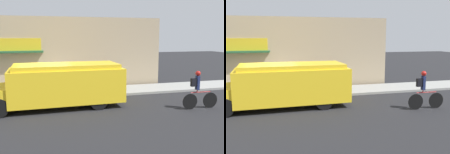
% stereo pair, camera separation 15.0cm
% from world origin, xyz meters
% --- Properties ---
extents(ground_plane, '(70.00, 70.00, 0.00)m').
position_xyz_m(ground_plane, '(0.00, 0.00, 0.00)').
color(ground_plane, '#232326').
extents(sidewalk, '(28.00, 2.33, 0.13)m').
position_xyz_m(sidewalk, '(0.00, 1.17, 0.06)').
color(sidewalk, '#999993').
rests_on(sidewalk, ground_plane).
extents(storefront, '(14.77, 0.77, 4.36)m').
position_xyz_m(storefront, '(-0.09, 2.65, 2.19)').
color(storefront, tan).
rests_on(storefront, ground_plane).
extents(school_bus, '(6.66, 2.66, 1.98)m').
position_xyz_m(school_bus, '(0.52, -1.38, 1.04)').
color(school_bus, yellow).
rests_on(school_bus, ground_plane).
extents(cyclist, '(1.73, 0.23, 1.72)m').
position_xyz_m(cyclist, '(6.56, -3.31, 0.83)').
color(cyclist, black).
rests_on(cyclist, ground_plane).
extents(trash_bin, '(0.45, 0.45, 0.78)m').
position_xyz_m(trash_bin, '(3.51, 1.41, 0.52)').
color(trash_bin, '#2D5138').
rests_on(trash_bin, sidewalk).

